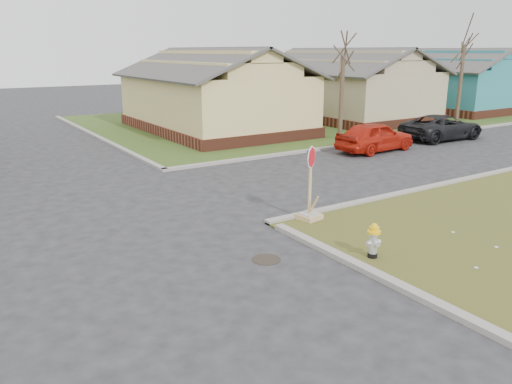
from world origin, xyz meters
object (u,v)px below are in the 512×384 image
red_sedan (375,136)px  dark_pickup (442,127)px  fire_hydrant (374,239)px  stop_sign (310,204)px

red_sedan → dark_pickup: bearing=-89.4°
fire_hydrant → stop_sign: size_ratio=0.39×
stop_sign → dark_pickup: size_ratio=0.44×
stop_sign → red_sedan: (8.64, 6.02, 0.20)m
fire_hydrant → red_sedan: bearing=56.0°
fire_hydrant → dark_pickup: size_ratio=0.17×
dark_pickup → stop_sign: bearing=117.3°
dark_pickup → fire_hydrant: bearing=125.2°
dark_pickup → red_sedan: bearing=96.7°
red_sedan → dark_pickup: size_ratio=0.87×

